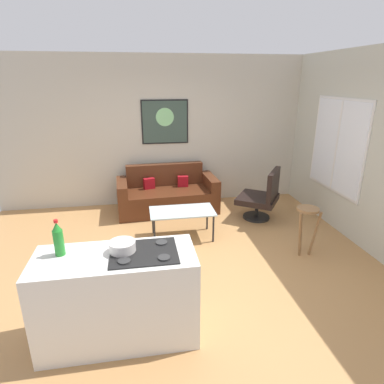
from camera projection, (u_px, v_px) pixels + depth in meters
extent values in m
cube|color=#B4814C|center=(187.00, 264.00, 4.43)|extent=(6.40, 6.40, 0.04)
cube|color=beige|center=(168.00, 132.00, 6.21)|extent=(6.40, 0.05, 2.80)
cube|color=beige|center=(365.00, 150.00, 4.65)|extent=(0.05, 6.40, 2.80)
cube|color=#4F2714|center=(168.00, 200.00, 6.10)|extent=(1.50, 0.89, 0.42)
cube|color=#4F2714|center=(165.00, 174.00, 6.26)|extent=(1.47, 0.24, 0.42)
cube|color=#4F2714|center=(123.00, 198.00, 5.90)|extent=(0.22, 0.82, 0.63)
cube|color=#4F2714|center=(210.00, 192.00, 6.24)|extent=(0.22, 0.82, 0.63)
cube|color=maroon|center=(149.00, 184.00, 6.07)|extent=(0.22, 0.15, 0.20)
cube|color=maroon|center=(183.00, 181.00, 6.20)|extent=(0.21, 0.12, 0.20)
cube|color=silver|center=(182.00, 211.00, 4.99)|extent=(0.99, 0.53, 0.02)
cylinder|color=#232326|center=(155.00, 233.00, 4.79)|extent=(0.03, 0.03, 0.43)
cylinder|color=#232326|center=(213.00, 229.00, 4.93)|extent=(0.03, 0.03, 0.43)
cylinder|color=#232326|center=(153.00, 221.00, 5.21)|extent=(0.03, 0.03, 0.43)
cylinder|color=#232326|center=(207.00, 217.00, 5.35)|extent=(0.03, 0.03, 0.43)
cylinder|color=black|center=(256.00, 217.00, 5.84)|extent=(0.47, 0.47, 0.04)
cylinder|color=black|center=(257.00, 207.00, 5.78)|extent=(0.06, 0.06, 0.33)
cube|color=black|center=(257.00, 199.00, 5.73)|extent=(0.91, 0.92, 0.10)
cube|color=black|center=(273.00, 185.00, 5.53)|extent=(0.45, 0.60, 0.50)
cylinder|color=olive|center=(308.00, 209.00, 4.44)|extent=(0.30, 0.30, 0.03)
cylinder|color=olive|center=(301.00, 228.00, 4.67)|extent=(0.04, 0.13, 0.67)
cylinder|color=olive|center=(300.00, 235.00, 4.47)|extent=(0.13, 0.09, 0.67)
cylinder|color=olive|center=(315.00, 234.00, 4.51)|extent=(0.13, 0.09, 0.67)
cube|color=silver|center=(118.00, 297.00, 3.03)|extent=(1.45, 0.61, 0.89)
cube|color=black|center=(144.00, 252.00, 2.92)|extent=(0.60, 0.49, 0.01)
cylinder|color=#2D2D2D|center=(124.00, 261.00, 2.76)|extent=(0.11, 0.11, 0.01)
cylinder|color=#2D2D2D|center=(164.00, 257.00, 2.82)|extent=(0.11, 0.11, 0.01)
cylinder|color=#2D2D2D|center=(125.00, 245.00, 3.02)|extent=(0.11, 0.11, 0.01)
cylinder|color=#2D2D2D|center=(162.00, 242.00, 3.08)|extent=(0.11, 0.11, 0.01)
cylinder|color=#25892B|center=(59.00, 243.00, 2.86)|extent=(0.09, 0.09, 0.24)
cone|color=#25892B|center=(56.00, 227.00, 2.81)|extent=(0.08, 0.08, 0.07)
cylinder|color=red|center=(56.00, 221.00, 2.79)|extent=(0.04, 0.04, 0.03)
cylinder|color=silver|center=(123.00, 251.00, 2.94)|extent=(0.13, 0.13, 0.01)
cylinder|color=silver|center=(122.00, 247.00, 2.93)|extent=(0.24, 0.24, 0.10)
cube|color=black|center=(165.00, 122.00, 6.10)|extent=(0.88, 0.01, 0.82)
cube|color=#384C42|center=(165.00, 122.00, 6.10)|extent=(0.83, 0.02, 0.77)
cylinder|color=#88D088|center=(165.00, 117.00, 6.06)|extent=(0.34, 0.01, 0.34)
cube|color=silver|center=(338.00, 146.00, 5.22)|extent=(0.02, 1.40, 1.50)
cube|color=white|center=(337.00, 146.00, 5.22)|extent=(0.01, 1.32, 1.42)
cube|color=silver|center=(337.00, 146.00, 5.22)|extent=(0.01, 0.04, 1.42)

